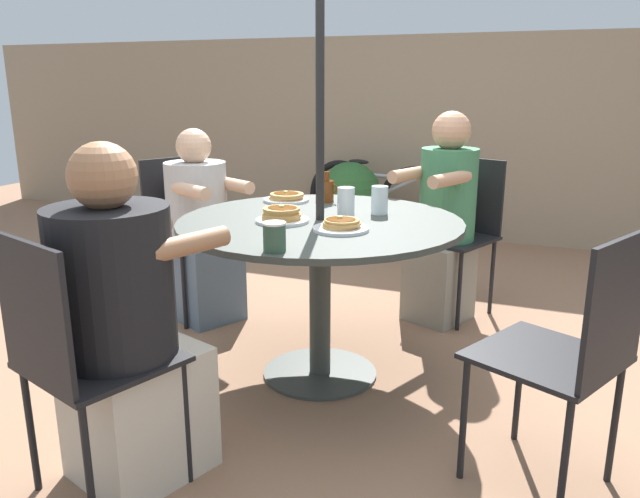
{
  "coord_description": "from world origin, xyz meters",
  "views": [
    {
      "loc": [
        1.02,
        -2.53,
        1.36
      ],
      "look_at": [
        0.0,
        0.0,
        0.62
      ],
      "focal_mm": 35.0,
      "sensor_mm": 36.0,
      "label": 1
    }
  ],
  "objects_px": {
    "coffee_cup": "(274,237)",
    "bicycle": "(376,200)",
    "patio_table": "(320,245)",
    "diner_west": "(201,235)",
    "drinking_glass_b": "(346,202)",
    "pancake_plate_a": "(282,216)",
    "syrup_bottle": "(327,190)",
    "diner_north": "(125,336)",
    "potted_shrub": "(350,201)",
    "patio_chair_north": "(76,352)",
    "patio_chair_south": "(460,225)",
    "patio_chair_east": "(573,347)",
    "diner_south": "(444,225)",
    "pancake_plate_b": "(341,226)",
    "pancake_plate_c": "(286,198)",
    "patio_chair_west": "(185,224)",
    "drinking_glass_a": "(380,200)"
  },
  "relations": [
    {
      "from": "patio_chair_south",
      "to": "diner_south",
      "type": "relative_size",
      "value": 0.77
    },
    {
      "from": "pancake_plate_a",
      "to": "syrup_bottle",
      "type": "relative_size",
      "value": 1.5
    },
    {
      "from": "diner_west",
      "to": "bicycle",
      "type": "xyz_separation_m",
      "value": [
        0.39,
        2.19,
        -0.16
      ]
    },
    {
      "from": "potted_shrub",
      "to": "pancake_plate_c",
      "type": "bearing_deg",
      "value": -80.05
    },
    {
      "from": "patio_chair_west",
      "to": "coffee_cup",
      "type": "xyz_separation_m",
      "value": [
        1.12,
        -1.08,
        0.28
      ]
    },
    {
      "from": "patio_chair_north",
      "to": "pancake_plate_c",
      "type": "xyz_separation_m",
      "value": [
        0.05,
        1.48,
        0.24
      ]
    },
    {
      "from": "coffee_cup",
      "to": "potted_shrub",
      "type": "xyz_separation_m",
      "value": [
        -0.73,
        2.92,
        -0.43
      ]
    },
    {
      "from": "diner_north",
      "to": "patio_table",
      "type": "bearing_deg",
      "value": 90.0
    },
    {
      "from": "patio_chair_north",
      "to": "patio_chair_west",
      "type": "xyz_separation_m",
      "value": [
        -0.7,
        1.66,
        0.0
      ]
    },
    {
      "from": "patio_chair_south",
      "to": "syrup_bottle",
      "type": "xyz_separation_m",
      "value": [
        -0.57,
        -0.71,
        0.29
      ]
    },
    {
      "from": "patio_chair_west",
      "to": "syrup_bottle",
      "type": "height_order",
      "value": "patio_chair_west"
    },
    {
      "from": "syrup_bottle",
      "to": "patio_chair_north",
      "type": "bearing_deg",
      "value": -99.19
    },
    {
      "from": "pancake_plate_c",
      "to": "coffee_cup",
      "type": "relative_size",
      "value": 2.15
    },
    {
      "from": "drinking_glass_b",
      "to": "diner_north",
      "type": "bearing_deg",
      "value": -111.17
    },
    {
      "from": "pancake_plate_b",
      "to": "syrup_bottle",
      "type": "height_order",
      "value": "syrup_bottle"
    },
    {
      "from": "coffee_cup",
      "to": "potted_shrub",
      "type": "relative_size",
      "value": 0.15
    },
    {
      "from": "patio_chair_west",
      "to": "pancake_plate_b",
      "type": "height_order",
      "value": "patio_chair_west"
    },
    {
      "from": "patio_chair_north",
      "to": "bicycle",
      "type": "relative_size",
      "value": 0.66
    },
    {
      "from": "coffee_cup",
      "to": "patio_chair_west",
      "type": "bearing_deg",
      "value": 136.11
    },
    {
      "from": "diner_south",
      "to": "pancake_plate_b",
      "type": "relative_size",
      "value": 5.11
    },
    {
      "from": "coffee_cup",
      "to": "bicycle",
      "type": "distance_m",
      "value": 3.28
    },
    {
      "from": "patio_chair_north",
      "to": "diner_west",
      "type": "xyz_separation_m",
      "value": [
        -0.55,
        1.58,
        -0.03
      ]
    },
    {
      "from": "drinking_glass_b",
      "to": "bicycle",
      "type": "relative_size",
      "value": 0.1
    },
    {
      "from": "diner_north",
      "to": "syrup_bottle",
      "type": "distance_m",
      "value": 1.41
    },
    {
      "from": "drinking_glass_b",
      "to": "potted_shrub",
      "type": "xyz_separation_m",
      "value": [
        -0.77,
        2.27,
        -0.45
      ]
    },
    {
      "from": "diner_west",
      "to": "pancake_plate_a",
      "type": "distance_m",
      "value": 1.0
    },
    {
      "from": "drinking_glass_b",
      "to": "potted_shrub",
      "type": "distance_m",
      "value": 2.44
    },
    {
      "from": "patio_chair_east",
      "to": "diner_west",
      "type": "xyz_separation_m",
      "value": [
        -2.0,
        0.96,
        -0.03
      ]
    },
    {
      "from": "patio_chair_north",
      "to": "patio_chair_south",
      "type": "relative_size",
      "value": 1.0
    },
    {
      "from": "patio_table",
      "to": "pancake_plate_c",
      "type": "height_order",
      "value": "pancake_plate_c"
    },
    {
      "from": "diner_south",
      "to": "pancake_plate_b",
      "type": "bearing_deg",
      "value": 100.53
    },
    {
      "from": "syrup_bottle",
      "to": "drinking_glass_a",
      "type": "height_order",
      "value": "syrup_bottle"
    },
    {
      "from": "patio_chair_east",
      "to": "drinking_glass_b",
      "type": "xyz_separation_m",
      "value": [
        -0.99,
        0.6,
        0.29
      ]
    },
    {
      "from": "patio_chair_north",
      "to": "syrup_bottle",
      "type": "relative_size",
      "value": 5.86
    },
    {
      "from": "diner_south",
      "to": "bicycle",
      "type": "distance_m",
      "value": 1.93
    },
    {
      "from": "diner_west",
      "to": "pancake_plate_c",
      "type": "height_order",
      "value": "diner_west"
    },
    {
      "from": "diner_west",
      "to": "coffee_cup",
      "type": "bearing_deg",
      "value": 69.68
    },
    {
      "from": "pancake_plate_c",
      "to": "bicycle",
      "type": "height_order",
      "value": "pancake_plate_c"
    },
    {
      "from": "pancake_plate_b",
      "to": "bicycle",
      "type": "distance_m",
      "value": 2.91
    },
    {
      "from": "patio_table",
      "to": "diner_west",
      "type": "distance_m",
      "value": 1.03
    },
    {
      "from": "patio_chair_east",
      "to": "coffee_cup",
      "type": "distance_m",
      "value": 1.07
    },
    {
      "from": "patio_table",
      "to": "coffee_cup",
      "type": "xyz_separation_m",
      "value": [
        0.05,
        -0.56,
        0.17
      ]
    },
    {
      "from": "patio_chair_north",
      "to": "pancake_plate_a",
      "type": "xyz_separation_m",
      "value": [
        0.24,
        1.03,
        0.25
      ]
    },
    {
      "from": "pancake_plate_b",
      "to": "patio_table",
      "type": "bearing_deg",
      "value": 134.76
    },
    {
      "from": "syrup_bottle",
      "to": "drinking_glass_a",
      "type": "xyz_separation_m",
      "value": [
        0.33,
        -0.18,
        0.0
      ]
    },
    {
      "from": "diner_west",
      "to": "diner_north",
      "type": "bearing_deg",
      "value": 48.85
    },
    {
      "from": "pancake_plate_c",
      "to": "syrup_bottle",
      "type": "distance_m",
      "value": 0.21
    },
    {
      "from": "bicycle",
      "to": "diner_south",
      "type": "bearing_deg",
      "value": -49.23
    },
    {
      "from": "patio_chair_west",
      "to": "pancake_plate_b",
      "type": "xyz_separation_m",
      "value": [
        1.24,
        -0.68,
        0.24
      ]
    },
    {
      "from": "diner_west",
      "to": "pancake_plate_a",
      "type": "xyz_separation_m",
      "value": [
        0.78,
        -0.55,
        0.28
      ]
    }
  ]
}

